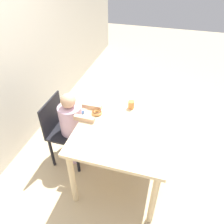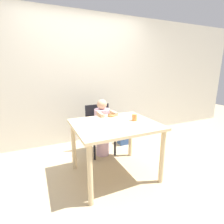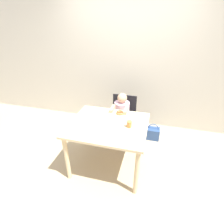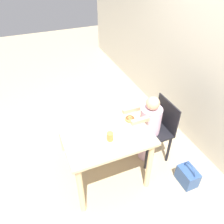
# 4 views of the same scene
# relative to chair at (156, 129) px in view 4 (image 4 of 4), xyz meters

# --- Properties ---
(ground_plane) EXTENTS (12.00, 12.00, 0.00)m
(ground_plane) POSITION_rel_chair_xyz_m (-0.06, -0.74, -0.46)
(ground_plane) COLOR tan
(wall_back) EXTENTS (8.00, 0.05, 2.50)m
(wall_back) POSITION_rel_chair_xyz_m (-0.06, 0.69, 0.79)
(wall_back) COLOR beige
(wall_back) RESTS_ON ground_plane
(dining_table) EXTENTS (1.08, 0.92, 0.76)m
(dining_table) POSITION_rel_chair_xyz_m (-0.06, -0.74, 0.20)
(dining_table) COLOR beige
(dining_table) RESTS_ON ground_plane
(chair) EXTENTS (0.44, 0.40, 0.85)m
(chair) POSITION_rel_chair_xyz_m (0.00, 0.00, 0.00)
(chair) COLOR black
(chair) RESTS_ON ground_plane
(child_figure) EXTENTS (0.27, 0.46, 0.98)m
(child_figure) POSITION_rel_chair_xyz_m (-0.00, -0.11, 0.02)
(child_figure) COLOR silver
(child_figure) RESTS_ON ground_plane
(donut) EXTENTS (0.11, 0.11, 0.04)m
(donut) POSITION_rel_chair_xyz_m (0.03, -0.41, 0.32)
(donut) COLOR tan
(donut) RESTS_ON dining_table
(napkin) EXTENTS (0.25, 0.25, 0.00)m
(napkin) POSITION_rel_chair_xyz_m (-0.01, -0.64, 0.30)
(napkin) COLOR white
(napkin) RESTS_ON dining_table
(handbag) EXTENTS (0.25, 0.18, 0.32)m
(handbag) POSITION_rel_chair_xyz_m (0.57, 0.14, -0.34)
(handbag) COLOR #2D4C84
(handbag) RESTS_ON ground_plane
(cup) EXTENTS (0.07, 0.07, 0.09)m
(cup) POSITION_rel_chair_xyz_m (0.24, -0.74, 0.35)
(cup) COLOR orange
(cup) RESTS_ON dining_table
(plate) EXTENTS (0.20, 0.20, 0.01)m
(plate) POSITION_rel_chair_xyz_m (-0.05, -1.01, 0.31)
(plate) COLOR silver
(plate) RESTS_ON dining_table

